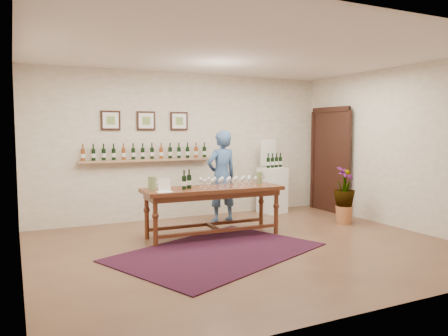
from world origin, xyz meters
name	(u,v)px	position (x,y,z in m)	size (l,w,h in m)	color
ground	(248,247)	(0.00, 0.00, 0.00)	(6.00, 6.00, 0.00)	brown
room_shell	(295,159)	(2.11, 1.86, 1.12)	(6.00, 6.00, 6.00)	#F1E1CD
rug	(218,252)	(-0.52, -0.07, 0.01)	(2.78, 1.85, 0.01)	#470C13
tasting_table	(213,195)	(-0.18, 0.82, 0.68)	(2.27, 0.78, 0.80)	#442211
table_glasses	(228,182)	(0.08, 0.80, 0.88)	(1.16, 0.27, 0.16)	silver
table_bottles	(187,179)	(-0.63, 0.83, 0.94)	(0.28, 0.16, 0.30)	black
pitcher_left	(152,183)	(-1.18, 0.87, 0.91)	(0.14, 0.14, 0.22)	#6E7D4D
pitcher_right	(259,178)	(0.69, 0.87, 0.90)	(0.13, 0.13, 0.21)	#6E7D4D
menu_card	(164,185)	(-1.05, 0.66, 0.90)	(0.22, 0.16, 0.20)	white
display_pedestal	(272,190)	(1.76, 2.13, 0.47)	(0.47, 0.47, 0.94)	white
pedestal_bottles	(274,160)	(1.80, 2.13, 1.10)	(0.33, 0.09, 0.33)	black
info_sign	(268,153)	(1.75, 2.28, 1.24)	(0.44, 0.02, 0.60)	white
potted_plant	(344,195)	(2.34, 0.62, 0.53)	(0.65, 0.65, 0.90)	#B4683C
person	(222,176)	(0.42, 1.77, 0.85)	(0.62, 0.41, 1.70)	#365481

